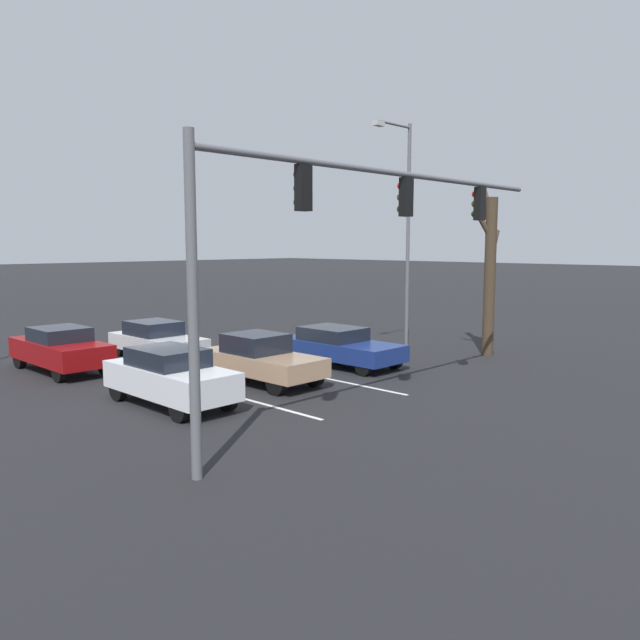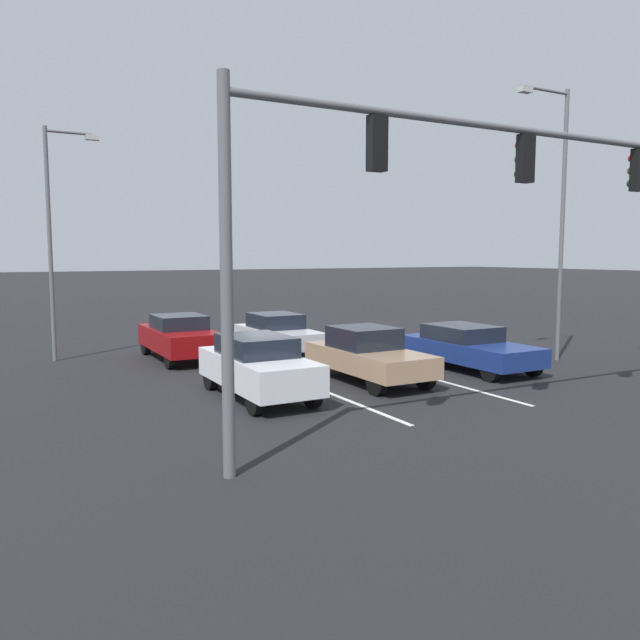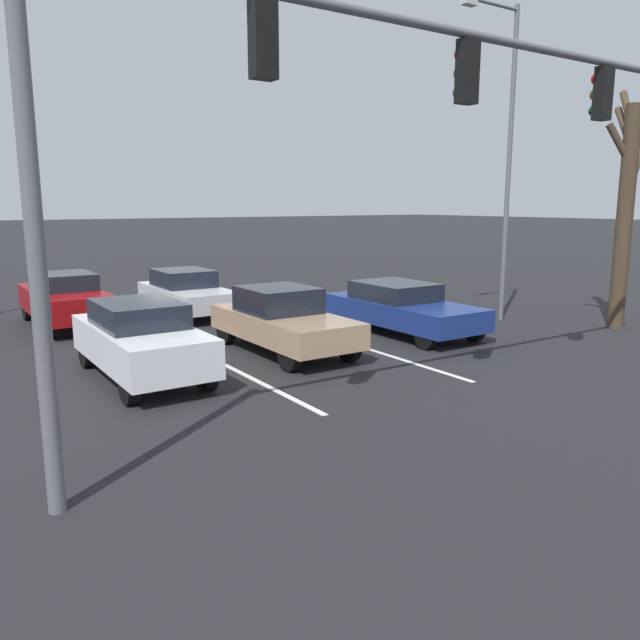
% 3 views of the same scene
% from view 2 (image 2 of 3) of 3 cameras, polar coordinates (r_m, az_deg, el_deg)
% --- Properties ---
extents(ground_plane, '(240.00, 240.00, 0.00)m').
position_cam_2_polar(ground_plane, '(23.46, -4.31, -2.73)').
color(ground_plane, black).
extents(lane_stripe_left_divider, '(0.12, 16.94, 0.01)m').
position_cam_2_polar(lane_stripe_left_divider, '(22.10, 2.52, -3.25)').
color(lane_stripe_left_divider, silver).
rests_on(lane_stripe_left_divider, ground_plane).
extents(lane_stripe_center_divider, '(0.12, 16.94, 0.01)m').
position_cam_2_polar(lane_stripe_center_divider, '(20.53, -5.96, -3.99)').
color(lane_stripe_center_divider, silver).
rests_on(lane_stripe_center_divider, ground_plane).
extents(car_tan_midlane_front, '(1.79, 4.33, 1.52)m').
position_cam_2_polar(car_tan_midlane_front, '(17.56, 4.37, -3.15)').
color(car_tan_midlane_front, tan).
rests_on(car_tan_midlane_front, ground_plane).
extents(car_navy_leftlane_front, '(1.91, 4.76, 1.34)m').
position_cam_2_polar(car_navy_leftlane_front, '(20.02, 13.30, -2.37)').
color(car_navy_leftlane_front, navy).
rests_on(car_navy_leftlane_front, ground_plane).
extents(car_white_rightlane_front, '(1.70, 4.20, 1.56)m').
position_cam_2_polar(car_white_rightlane_front, '(15.57, -5.71, -4.19)').
color(car_white_rightlane_front, silver).
rests_on(car_white_rightlane_front, ground_plane).
extents(car_silver_midlane_second, '(1.78, 4.31, 1.41)m').
position_cam_2_polar(car_silver_midlane_second, '(22.72, -3.88, -1.17)').
color(car_silver_midlane_second, silver).
rests_on(car_silver_midlane_second, ground_plane).
extents(car_maroon_rightlane_second, '(1.79, 4.41, 1.52)m').
position_cam_2_polar(car_maroon_rightlane_second, '(21.67, -12.74, -1.48)').
color(car_maroon_rightlane_second, maroon).
rests_on(car_maroon_rightlane_second, ground_plane).
extents(traffic_signal_gantry, '(12.38, 0.37, 6.31)m').
position_cam_2_polar(traffic_signal_gantry, '(11.99, 10.89, 12.22)').
color(traffic_signal_gantry, slate).
rests_on(traffic_signal_gantry, ground_plane).
extents(street_lamp_right_shoulder, '(1.75, 0.24, 7.70)m').
position_cam_2_polar(street_lamp_right_shoulder, '(22.53, -23.05, 7.76)').
color(street_lamp_right_shoulder, slate).
rests_on(street_lamp_right_shoulder, ground_plane).
extents(street_lamp_left_shoulder, '(2.19, 0.24, 8.89)m').
position_cam_2_polar(street_lamp_left_shoulder, '(22.24, 20.94, 9.61)').
color(street_lamp_left_shoulder, slate).
rests_on(street_lamp_left_shoulder, ground_plane).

